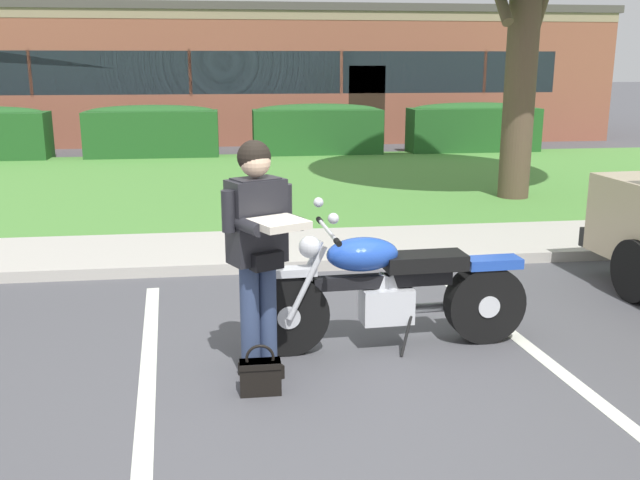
% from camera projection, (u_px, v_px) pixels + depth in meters
% --- Properties ---
extents(ground_plane, '(140.00, 140.00, 0.00)m').
position_uv_depth(ground_plane, '(327.00, 385.00, 5.01)').
color(ground_plane, '#4C4C51').
extents(curb_strip, '(60.00, 0.20, 0.12)m').
position_uv_depth(curb_strip, '(290.00, 265.00, 7.74)').
color(curb_strip, '#B7B2A8').
rests_on(curb_strip, ground).
extents(concrete_walk, '(60.00, 1.50, 0.08)m').
position_uv_depth(concrete_walk, '(284.00, 247.00, 8.56)').
color(concrete_walk, '#B7B2A8').
rests_on(concrete_walk, ground).
extents(grass_lawn, '(60.00, 8.02, 0.06)m').
position_uv_depth(grass_lawn, '(262.00, 183.00, 13.14)').
color(grass_lawn, '#518E3D').
rests_on(grass_lawn, ground).
extents(stall_stripe_0, '(0.45, 4.40, 0.01)m').
position_uv_depth(stall_stripe_0, '(147.00, 382.00, 5.04)').
color(stall_stripe_0, silver).
rests_on(stall_stripe_0, ground).
extents(stall_stripe_1, '(0.45, 4.40, 0.01)m').
position_uv_depth(stall_stripe_1, '(545.00, 360.00, 5.42)').
color(stall_stripe_1, silver).
rests_on(stall_stripe_1, ground).
extents(motorcycle, '(2.24, 0.82, 1.18)m').
position_uv_depth(motorcycle, '(400.00, 289.00, 5.57)').
color(motorcycle, black).
rests_on(motorcycle, ground).
extents(rider_person, '(0.58, 0.67, 1.70)m').
position_uv_depth(rider_person, '(259.00, 242.00, 4.89)').
color(rider_person, black).
rests_on(rider_person, ground).
extents(handbag, '(0.28, 0.13, 0.36)m').
position_uv_depth(handbag, '(260.00, 374.00, 4.84)').
color(handbag, black).
rests_on(handbag, ground).
extents(hedge_center_left, '(3.03, 0.90, 1.24)m').
position_uv_depth(hedge_center_left, '(152.00, 131.00, 16.45)').
color(hedge_center_left, '#235623').
rests_on(hedge_center_left, ground).
extents(hedge_center_right, '(3.06, 0.90, 1.24)m').
position_uv_depth(hedge_center_right, '(317.00, 129.00, 16.95)').
color(hedge_center_right, '#235623').
rests_on(hedge_center_right, ground).
extents(hedge_right, '(3.20, 0.90, 1.24)m').
position_uv_depth(hedge_right, '(473.00, 127.00, 17.44)').
color(hedge_right, '#235623').
rests_on(hedge_right, ground).
extents(brick_building, '(23.62, 9.80, 3.70)m').
position_uv_depth(brick_building, '(197.00, 73.00, 23.04)').
color(brick_building, '#93513D').
rests_on(brick_building, ground).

